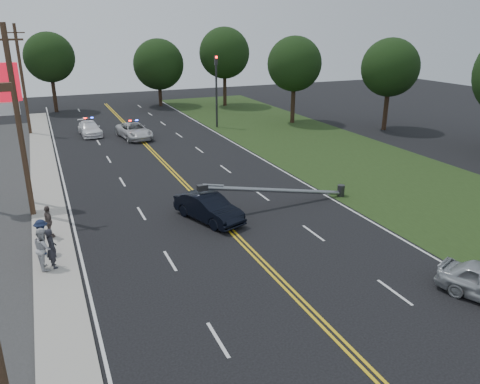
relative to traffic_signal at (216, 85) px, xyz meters
name	(u,v)px	position (x,y,z in m)	size (l,w,h in m)	color
ground	(287,287)	(-8.30, -30.00, -4.21)	(120.00, 120.00, 0.00)	black
sidewalk	(51,226)	(-16.70, -20.00, -4.15)	(1.80, 70.00, 0.12)	#A6A196
grass_verge	(389,176)	(5.20, -20.00, -4.20)	(12.00, 80.00, 0.01)	#1F3113
centerline_yellow	(204,204)	(-8.30, -20.00, -4.19)	(0.36, 80.00, 0.00)	gold
traffic_signal	(216,85)	(0.00, 0.00, 0.00)	(0.28, 0.41, 7.05)	#2D2D30
fallen_streetlight	(285,190)	(-4.11, -22.00, -3.29)	(9.36, 0.44, 1.91)	#2D2D30
utility_pole_mid	(19,124)	(-17.50, -18.00, 0.88)	(1.60, 0.28, 10.00)	#382619
utility_pole_far	(22,80)	(-17.50, 4.00, 0.88)	(1.60, 0.28, 10.00)	#382619
tree_6	(49,57)	(-14.56, 15.95, 2.09)	(5.68, 5.68, 9.16)	black
tree_7	(158,64)	(-1.95, 15.42, 0.95)	(6.27, 6.27, 8.30)	black
tree_8	(224,53)	(5.71, 12.27, 2.31)	(6.27, 6.27, 9.67)	black
tree_9	(294,64)	(8.26, -0.88, 1.85)	(5.56, 5.56, 8.86)	black
tree_13	(390,68)	(14.89, -7.63, 1.80)	(5.50, 5.50, 8.77)	black
crashed_sedan	(209,208)	(-8.86, -22.34, -3.49)	(1.51, 4.33, 1.43)	black
emergency_a	(134,131)	(-8.69, -1.56, -3.52)	(2.28, 4.95, 1.37)	silver
emergency_b	(90,129)	(-12.31, 1.33, -3.57)	(1.78, 4.38, 1.27)	white
bystander_a	(52,248)	(-16.74, -24.79, -3.20)	(0.65, 0.43, 1.78)	#23232A
bystander_b	(44,248)	(-17.05, -24.73, -3.17)	(0.89, 0.70, 1.84)	silver
bystander_c	(42,237)	(-17.09, -23.27, -3.27)	(1.06, 0.61, 1.64)	#18203C
bystander_d	(49,222)	(-16.75, -21.54, -3.28)	(0.95, 0.40, 1.62)	#63544F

